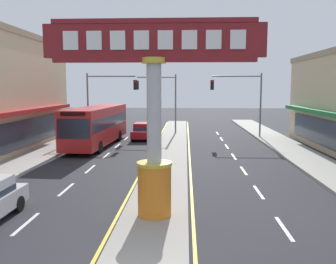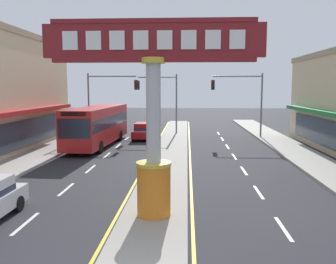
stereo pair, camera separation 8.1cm
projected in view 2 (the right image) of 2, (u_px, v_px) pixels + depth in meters
The scene contains 10 objects.
median_strip at pixel (170, 155), 25.82m from camera, with size 2.49×52.00×0.14m, color gray.
sidewalk_left at pixel (30, 159), 24.32m from camera, with size 2.96×60.00×0.18m, color #ADA89E.
sidewalk_right at pixel (313, 162), 23.35m from camera, with size 2.96×60.00×0.18m, color #ADA89E.
lane_markings at pixel (169, 160), 24.49m from camera, with size 9.23×52.00×0.01m.
district_sign at pixel (153, 115), 12.99m from camera, with size 7.80×1.29×7.06m.
traffic_light_left_side at pixel (107, 94), 34.59m from camera, with size 4.86×0.46×6.20m.
traffic_light_right_side at pixel (243, 94), 34.32m from camera, with size 4.86×0.46×6.20m.
traffic_light_median_far at pixel (162, 94), 37.45m from camera, with size 4.20×0.46×6.20m.
bus_far_right_lane at pixel (98, 124), 30.10m from camera, with size 3.03×11.30×3.26m.
sedan_near_left_lane at pixel (144, 131), 34.24m from camera, with size 1.86×4.31×1.53m.
Camera 2 is at (1.20, -7.40, 4.82)m, focal length 38.84 mm.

